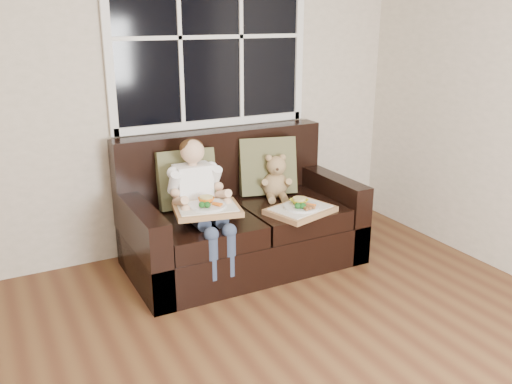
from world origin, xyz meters
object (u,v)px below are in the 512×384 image
teddy_bear (276,180)px  tray_left (207,208)px  child (199,192)px  loveseat (239,222)px  tray_right (301,209)px

teddy_bear → tray_left: teddy_bear is taller
teddy_bear → child: bearing=-147.0°
loveseat → tray_right: loveseat is taller
child → teddy_bear: size_ratio=2.35×
teddy_bear → loveseat: bearing=-153.4°
child → tray_left: 0.17m
loveseat → teddy_bear: bearing=5.8°
child → tray_right: size_ratio=1.60×
child → tray_left: size_ratio=1.69×
child → teddy_bear: (0.71, 0.15, -0.05)m
loveseat → child: 0.51m
teddy_bear → tray_right: bearing=-72.4°
tray_right → teddy_bear: bearing=70.6°
loveseat → tray_left: loveseat is taller
teddy_bear → tray_left: 0.77m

